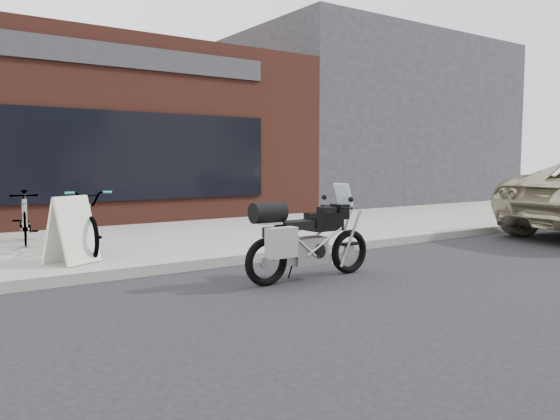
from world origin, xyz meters
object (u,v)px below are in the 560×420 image
object	(u,v)px
motorcycle	(303,239)
bicycle_rear	(25,217)
sandwich_sign	(71,230)
bicycle_front	(81,222)

from	to	relation	value
motorcycle	bicycle_rear	distance (m)	5.28
sandwich_sign	motorcycle	bearing A→B (deg)	-71.24
sandwich_sign	bicycle_front	bearing A→B (deg)	37.01
bicycle_front	bicycle_rear	distance (m)	1.78
bicycle_rear	sandwich_sign	xyz separation A→B (m)	(0.19, -2.39, 0.01)
motorcycle	bicycle_rear	size ratio (longest dim) A/B	1.31
motorcycle	bicycle_front	distance (m)	3.57
bicycle_rear	motorcycle	bearing A→B (deg)	-50.89
bicycle_front	motorcycle	bearing A→B (deg)	-53.85
motorcycle	sandwich_sign	size ratio (longest dim) A/B	2.14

